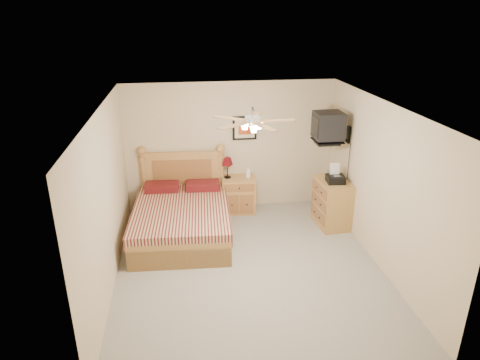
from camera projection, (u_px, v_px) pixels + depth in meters
The scene contains 17 objects.
floor at pixel (249, 267), 6.62m from camera, with size 4.50×4.50×0.00m, color gray.
ceiling at pixel (250, 107), 5.69m from camera, with size 4.00×4.50×0.04m, color white.
wall_back at pixel (231, 147), 8.22m from camera, with size 4.00×0.04×2.50m, color beige.
wall_front at pixel (287, 286), 4.09m from camera, with size 4.00×0.04×2.50m, color beige.
wall_left at pixel (106, 201), 5.90m from camera, with size 0.04×4.50×2.50m, color beige.
wall_right at pixel (381, 186), 6.42m from camera, with size 0.04×4.50×2.50m, color beige.
bed at pixel (181, 201), 7.27m from camera, with size 1.59×2.09×1.35m, color #A77834, non-canonical shape.
nightstand at pixel (239, 195), 8.35m from camera, with size 0.64×0.48×0.70m, color #AC7E3A.
table_lamp at pixel (227, 168), 8.17m from camera, with size 0.22×0.22×0.41m, color #5E0A11, non-canonical shape.
lotion_bottle at pixel (248, 172), 8.19m from camera, with size 0.09×0.09×0.23m, color white.
framed_picture at pixel (245, 128), 8.10m from camera, with size 0.46×0.04×0.46m, color black.
dresser at pixel (332, 203), 7.77m from camera, with size 0.52×0.74×0.88m, color #9F6E40.
fax_machine at pixel (336, 174), 7.47m from camera, with size 0.30×0.32×0.32m, color black, non-canonical shape.
magazine_lower at pixel (326, 175), 7.83m from camera, with size 0.21×0.29×0.03m, color #C2B098.
magazine_upper at pixel (327, 173), 7.84m from camera, with size 0.22×0.29×0.02m, color gray.
wall_tv at pixel (337, 127), 7.41m from camera, with size 0.56×0.46×0.58m, color black, non-canonical shape.
ceiling_fan at pixel (252, 121), 5.56m from camera, with size 1.14×1.14×0.28m, color silver, non-canonical shape.
Camera 1 is at (-0.93, -5.57, 3.72)m, focal length 32.00 mm.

